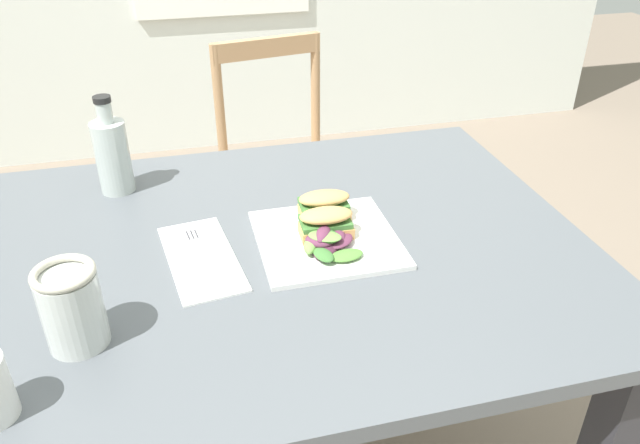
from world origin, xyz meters
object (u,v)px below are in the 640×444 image
(fork_on_napkin, at_px, (199,251))
(bottle_cold_brew, at_px, (113,159))
(plate_lunch, at_px, (325,239))
(sandwich_half_back, at_px, (324,205))
(chair_wooden_far, at_px, (286,175))
(mason_jar_iced_tea, at_px, (73,311))
(dining_table, at_px, (276,299))
(sandwich_half_front, at_px, (324,222))

(fork_on_napkin, bearing_deg, bottle_cold_brew, 116.91)
(plate_lunch, xyz_separation_m, sandwich_half_back, (0.02, 0.07, 0.03))
(chair_wooden_far, distance_m, bottle_cold_brew, 0.82)
(bottle_cold_brew, bearing_deg, chair_wooden_far, 49.19)
(fork_on_napkin, xyz_separation_m, mason_jar_iced_tea, (-0.19, -0.19, 0.05))
(dining_table, distance_m, plate_lunch, 0.16)
(mason_jar_iced_tea, bearing_deg, chair_wooden_far, 63.50)
(dining_table, distance_m, sandwich_half_front, 0.19)
(plate_lunch, xyz_separation_m, fork_on_napkin, (-0.23, 0.02, 0.00))
(plate_lunch, height_order, mason_jar_iced_tea, mason_jar_iced_tea)
(sandwich_half_front, height_order, sandwich_half_back, same)
(plate_lunch, height_order, fork_on_napkin, plate_lunch)
(plate_lunch, bearing_deg, bottle_cold_brew, 141.00)
(sandwich_half_front, distance_m, bottle_cold_brew, 0.49)
(dining_table, bearing_deg, bottle_cold_brew, 133.85)
(dining_table, xyz_separation_m, plate_lunch, (0.10, -0.01, 0.13))
(sandwich_half_front, height_order, bottle_cold_brew, bottle_cold_brew)
(sandwich_half_back, height_order, fork_on_napkin, sandwich_half_back)
(sandwich_half_front, xyz_separation_m, fork_on_napkin, (-0.23, 0.01, -0.03))
(chair_wooden_far, xyz_separation_m, plate_lunch, (-0.09, -0.86, 0.30))
(plate_lunch, bearing_deg, fork_on_napkin, 176.00)
(sandwich_half_front, bearing_deg, chair_wooden_far, 83.85)
(dining_table, relative_size, sandwich_half_front, 11.52)
(dining_table, distance_m, fork_on_napkin, 0.19)
(sandwich_half_back, bearing_deg, chair_wooden_far, 84.63)
(sandwich_half_front, bearing_deg, bottle_cold_brew, 141.56)
(fork_on_napkin, relative_size, mason_jar_iced_tea, 1.40)
(dining_table, distance_m, chair_wooden_far, 0.89)
(dining_table, distance_m, sandwich_half_back, 0.21)
(dining_table, height_order, bottle_cold_brew, bottle_cold_brew)
(sandwich_half_back, relative_size, bottle_cold_brew, 0.48)
(sandwich_half_back, bearing_deg, bottle_cold_brew, 149.28)
(chair_wooden_far, distance_m, sandwich_half_back, 0.86)
(chair_wooden_far, relative_size, mason_jar_iced_tea, 6.53)
(plate_lunch, relative_size, fork_on_napkin, 1.40)
(dining_table, bearing_deg, chair_wooden_far, 77.53)
(dining_table, xyz_separation_m, fork_on_napkin, (-0.14, 0.00, 0.13))
(dining_table, height_order, mason_jar_iced_tea, mason_jar_iced_tea)
(mason_jar_iced_tea, bearing_deg, sandwich_half_front, 23.50)
(plate_lunch, bearing_deg, sandwich_half_back, 77.08)
(sandwich_half_front, height_order, mason_jar_iced_tea, mason_jar_iced_tea)
(bottle_cold_brew, relative_size, mason_jar_iced_tea, 1.60)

